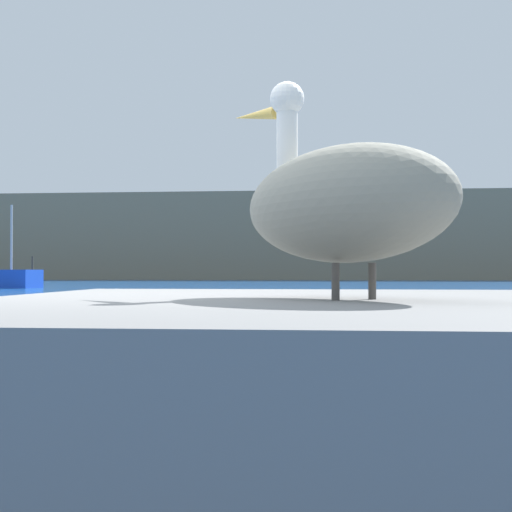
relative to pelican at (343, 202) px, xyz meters
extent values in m
plane|color=#194C93|center=(-1.35, 0.65, -1.22)|extent=(260.00, 260.00, 0.00)
cube|color=#7F755B|center=(-1.35, 77.12, 2.92)|extent=(140.00, 15.56, 8.28)
cube|color=slate|center=(0.01, -0.01, -0.80)|extent=(2.91, 3.08, 0.85)
ellipsoid|color=gray|center=(0.01, -0.01, -0.01)|extent=(1.08, 1.16, 0.45)
cylinder|color=white|center=(-0.23, 0.28, 0.24)|extent=(0.09, 0.09, 0.36)
sphere|color=white|center=(-0.23, 0.28, 0.46)|extent=(0.15, 0.15, 0.15)
cone|color=gold|center=(-0.39, 0.48, 0.43)|extent=(0.27, 0.31, 0.09)
cylinder|color=#4C4742|center=(-0.03, -0.11, -0.30)|extent=(0.03, 0.03, 0.14)
cylinder|color=#4C4742|center=(0.11, 0.00, -0.30)|extent=(0.03, 0.03, 0.14)
cylinder|color=#B2B2B2|center=(-17.39, 37.06, 1.46)|extent=(0.12, 0.12, 3.43)
cylinder|color=#3F382D|center=(-16.17, 36.89, 0.10)|extent=(0.10, 0.10, 0.70)
sphere|color=red|center=(-0.57, 7.91, -0.91)|extent=(0.63, 0.63, 0.63)
camera|label=1|loc=(0.00, -3.02, -0.26)|focal=55.39mm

